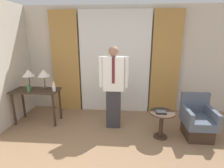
# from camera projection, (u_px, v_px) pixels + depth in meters

# --- Properties ---
(wall_back) EXTENTS (10.00, 0.06, 2.70)m
(wall_back) POSITION_uv_depth(u_px,v_px,m) (115.00, 60.00, 4.56)
(wall_back) COLOR beige
(wall_back) RESTS_ON ground_plane
(curtain_sheer_center) EXTENTS (1.77, 0.06, 2.58)m
(curtain_sheer_center) POSITION_uv_depth(u_px,v_px,m) (115.00, 63.00, 4.45)
(curtain_sheer_center) COLOR white
(curtain_sheer_center) RESTS_ON ground_plane
(curtain_drape_left) EXTENTS (0.70, 0.06, 2.58)m
(curtain_drape_left) POSITION_uv_depth(u_px,v_px,m) (66.00, 63.00, 4.54)
(curtain_drape_left) COLOR #B28442
(curtain_drape_left) RESTS_ON ground_plane
(curtain_drape_right) EXTENTS (0.70, 0.06, 2.58)m
(curtain_drape_right) POSITION_uv_depth(u_px,v_px,m) (166.00, 64.00, 4.36)
(curtain_drape_right) COLOR #B28442
(curtain_drape_right) RESTS_ON ground_plane
(desk) EXTENTS (1.04, 0.50, 0.79)m
(desk) POSITION_uv_depth(u_px,v_px,m) (36.00, 96.00, 3.98)
(desk) COLOR #38281E
(desk) RESTS_ON ground_plane
(table_lamp_left) EXTENTS (0.27, 0.27, 0.45)m
(table_lamp_left) POSITION_uv_depth(u_px,v_px,m) (28.00, 74.00, 3.96)
(table_lamp_left) COLOR #4C4238
(table_lamp_left) RESTS_ON desk
(table_lamp_right) EXTENTS (0.27, 0.27, 0.45)m
(table_lamp_right) POSITION_uv_depth(u_px,v_px,m) (44.00, 74.00, 3.93)
(table_lamp_right) COLOR #4C4238
(table_lamp_right) RESTS_ON desk
(bottle_near_edge) EXTENTS (0.07, 0.07, 0.19)m
(bottle_near_edge) POSITION_uv_depth(u_px,v_px,m) (29.00, 89.00, 3.77)
(bottle_near_edge) COLOR #336638
(bottle_near_edge) RESTS_ON desk
(bottle_by_lamp) EXTENTS (0.07, 0.07, 0.22)m
(bottle_by_lamp) POSITION_uv_depth(u_px,v_px,m) (54.00, 87.00, 3.83)
(bottle_by_lamp) COLOR silver
(bottle_by_lamp) RESTS_ON desk
(person) EXTENTS (0.62, 0.21, 1.77)m
(person) POSITION_uv_depth(u_px,v_px,m) (114.00, 85.00, 3.67)
(person) COLOR #2D2D33
(person) RESTS_ON ground_plane
(armchair) EXTENTS (0.56, 0.64, 0.85)m
(armchair) POSITION_uv_depth(u_px,v_px,m) (197.00, 121.00, 3.48)
(armchair) COLOR #38281E
(armchair) RESTS_ON ground_plane
(side_table) EXTENTS (0.49, 0.49, 0.55)m
(side_table) POSITION_uv_depth(u_px,v_px,m) (162.00, 120.00, 3.42)
(side_table) COLOR #38281E
(side_table) RESTS_ON ground_plane
(book) EXTENTS (0.18, 0.25, 0.03)m
(book) POSITION_uv_depth(u_px,v_px,m) (161.00, 111.00, 3.38)
(book) COLOR black
(book) RESTS_ON side_table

